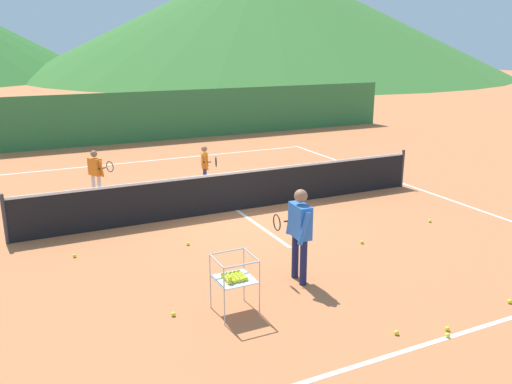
% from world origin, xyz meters
% --- Properties ---
extents(ground_plane, '(120.00, 120.00, 0.00)m').
position_xyz_m(ground_plane, '(0.00, 0.00, 0.00)').
color(ground_plane, '#C67042').
extents(line_baseline_near, '(10.67, 0.08, 0.01)m').
position_xyz_m(line_baseline_near, '(0.00, -6.50, 0.00)').
color(line_baseline_near, white).
rests_on(line_baseline_near, ground).
extents(line_baseline_far, '(10.67, 0.08, 0.01)m').
position_xyz_m(line_baseline_far, '(0.00, 6.34, 0.00)').
color(line_baseline_far, white).
rests_on(line_baseline_far, ground).
extents(line_sideline_east, '(0.08, 12.84, 0.01)m').
position_xyz_m(line_sideline_east, '(5.33, 0.00, 0.00)').
color(line_sideline_east, white).
rests_on(line_sideline_east, ground).
extents(line_service_center, '(0.08, 5.33, 0.01)m').
position_xyz_m(line_service_center, '(0.00, 0.00, 0.00)').
color(line_service_center, white).
rests_on(line_service_center, ground).
extents(tennis_net, '(10.22, 0.08, 1.05)m').
position_xyz_m(tennis_net, '(0.00, 0.00, 0.50)').
color(tennis_net, '#333338').
rests_on(tennis_net, ground).
extents(instructor, '(0.43, 0.76, 1.63)m').
position_xyz_m(instructor, '(-0.61, -4.03, 0.98)').
color(instructor, '#191E4C').
rests_on(instructor, ground).
extents(student_0, '(0.61, 0.53, 1.28)m').
position_xyz_m(student_0, '(-2.87, 2.49, 0.77)').
color(student_0, silver).
rests_on(student_0, ground).
extents(student_1, '(0.41, 0.66, 1.21)m').
position_xyz_m(student_1, '(0.01, 2.20, 0.73)').
color(student_1, navy).
rests_on(student_1, ground).
extents(ball_cart, '(0.58, 0.58, 0.90)m').
position_xyz_m(ball_cart, '(-2.02, -4.57, 0.58)').
color(ball_cart, '#B7B7BC').
rests_on(ball_cart, ground).
extents(tennis_ball_0, '(0.07, 0.07, 0.07)m').
position_xyz_m(tennis_ball_0, '(0.36, -6.49, 0.03)').
color(tennis_ball_0, yellow).
rests_on(tennis_ball_0, ground).
extents(tennis_ball_2, '(0.07, 0.07, 0.07)m').
position_xyz_m(tennis_ball_2, '(-2.90, -4.28, 0.03)').
color(tennis_ball_2, yellow).
rests_on(tennis_ball_2, ground).
extents(tennis_ball_3, '(0.07, 0.07, 0.07)m').
position_xyz_m(tennis_ball_3, '(-3.94, -1.31, 0.03)').
color(tennis_ball_3, yellow).
rests_on(tennis_ball_3, ground).
extents(tennis_ball_4, '(0.07, 0.07, 0.07)m').
position_xyz_m(tennis_ball_4, '(0.91, -1.58, 0.03)').
color(tennis_ball_4, yellow).
rests_on(tennis_ball_4, ground).
extents(tennis_ball_5, '(0.07, 0.07, 0.07)m').
position_xyz_m(tennis_ball_5, '(-1.80, -1.66, 0.03)').
color(tennis_ball_5, yellow).
rests_on(tennis_ball_5, ground).
extents(tennis_ball_6, '(0.07, 0.07, 0.07)m').
position_xyz_m(tennis_ball_6, '(0.49, -6.36, 0.03)').
color(tennis_ball_6, yellow).
rests_on(tennis_ball_6, ground).
extents(tennis_ball_7, '(0.07, 0.07, 0.07)m').
position_xyz_m(tennis_ball_7, '(-0.23, -6.13, 0.03)').
color(tennis_ball_7, yellow).
rests_on(tennis_ball_7, ground).
extents(tennis_ball_8, '(0.07, 0.07, 0.07)m').
position_xyz_m(tennis_ball_8, '(1.98, -6.17, 0.03)').
color(tennis_ball_8, yellow).
rests_on(tennis_ball_8, ground).
extents(tennis_ball_9, '(0.07, 0.07, 0.07)m').
position_xyz_m(tennis_ball_9, '(0.70, -2.27, 0.03)').
color(tennis_ball_9, yellow).
rests_on(tennis_ball_9, ground).
extents(tennis_ball_10, '(0.07, 0.07, 0.07)m').
position_xyz_m(tennis_ball_10, '(3.61, -2.70, 0.03)').
color(tennis_ball_10, yellow).
rests_on(tennis_ball_10, ground).
extents(tennis_ball_11, '(0.07, 0.07, 0.07)m').
position_xyz_m(tennis_ball_11, '(1.42, -3.10, 0.03)').
color(tennis_ball_11, yellow).
rests_on(tennis_ball_11, ground).
extents(windscreen_fence, '(23.47, 0.08, 2.03)m').
position_xyz_m(windscreen_fence, '(0.00, 9.95, 1.01)').
color(windscreen_fence, '#33753D').
rests_on(windscreen_fence, ground).
extents(hill_1, '(58.74, 58.74, 13.94)m').
position_xyz_m(hill_1, '(25.63, 50.29, 6.97)').
color(hill_1, '#38702D').
rests_on(hill_1, ground).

